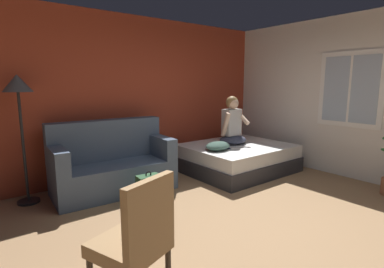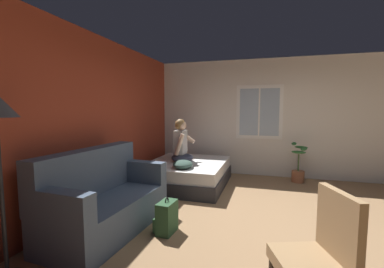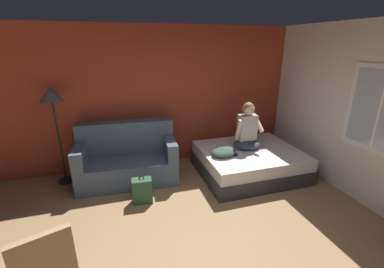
% 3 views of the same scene
% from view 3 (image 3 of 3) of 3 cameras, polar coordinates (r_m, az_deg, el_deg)
% --- Properties ---
extents(ground_plane, '(40.00, 40.00, 0.00)m').
position_cam_3_polar(ground_plane, '(3.29, 2.16, -26.49)').
color(ground_plane, '#93704C').
extents(wall_back_accent, '(10.51, 0.16, 2.70)m').
position_cam_3_polar(wall_back_accent, '(5.15, -8.05, 7.99)').
color(wall_back_accent, '#993823').
rests_on(wall_back_accent, ground).
extents(bed, '(1.85, 1.56, 0.48)m').
position_cam_3_polar(bed, '(5.03, 12.51, -5.99)').
color(bed, '#2D2D33').
rests_on(bed, ground).
extents(couch, '(1.75, 0.93, 1.04)m').
position_cam_3_polar(couch, '(4.77, -14.10, -5.50)').
color(couch, '#47566B').
rests_on(couch, ground).
extents(person_seated, '(0.52, 0.45, 0.88)m').
position_cam_3_polar(person_seated, '(4.90, 12.19, 0.90)').
color(person_seated, '#383D51').
rests_on(person_seated, bed).
extents(backpack, '(0.31, 0.25, 0.46)m').
position_cam_3_polar(backpack, '(4.17, -10.98, -12.28)').
color(backpack, '#2D5133').
rests_on(backpack, ground).
extents(throw_pillow, '(0.56, 0.47, 0.14)m').
position_cam_3_polar(throw_pillow, '(4.59, 7.18, -3.93)').
color(throw_pillow, '#385147').
rests_on(throw_pillow, bed).
extents(cell_phone, '(0.16, 0.11, 0.01)m').
position_cam_3_polar(cell_phone, '(4.64, 9.17, -4.62)').
color(cell_phone, black).
rests_on(cell_phone, bed).
extents(floor_lamp, '(0.36, 0.36, 1.70)m').
position_cam_3_polar(floor_lamp, '(4.79, -28.59, 5.88)').
color(floor_lamp, black).
rests_on(floor_lamp, ground).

